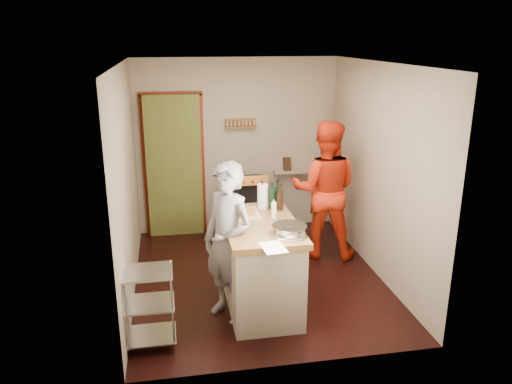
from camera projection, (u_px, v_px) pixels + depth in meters
floor at (258, 278)px, 6.23m from camera, size 3.50×3.50×0.00m
back_wall at (195, 159)px, 7.46m from camera, size 3.00×0.44×2.60m
left_wall at (127, 184)px, 5.59m from camera, size 0.04×3.50×2.60m
right_wall at (379, 172)px, 6.09m from camera, size 0.04×3.50×2.60m
ceiling at (258, 62)px, 5.45m from camera, size 3.00×3.50×0.02m
stove at (244, 207)px, 7.44m from camera, size 0.60×0.63×1.00m
wire_shelving at (149, 304)px, 4.76m from camera, size 0.48×0.40×0.80m
island at (261, 263)px, 5.43m from camera, size 0.78×1.48×1.30m
person_stripe at (228, 243)px, 5.14m from camera, size 0.70×0.74×1.70m
person_red at (324, 190)px, 6.64m from camera, size 1.08×0.95×1.86m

